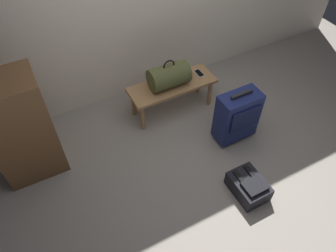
{
  "coord_description": "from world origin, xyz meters",
  "views": [
    {
      "loc": [
        -1.29,
        -1.43,
        2.72
      ],
      "look_at": [
        -0.25,
        0.57,
        0.25
      ],
      "focal_mm": 34.09,
      "sensor_mm": 36.0,
      "label": 1
    }
  ],
  "objects_px": {
    "bench": "(172,88)",
    "duffel_bag_olive": "(169,76)",
    "cell_phone": "(199,73)",
    "side_cabinet": "(20,129)",
    "backpack_dark": "(248,186)",
    "suitcase_upright_navy": "(237,116)"
  },
  "relations": [
    {
      "from": "cell_phone",
      "to": "side_cabinet",
      "type": "xyz_separation_m",
      "value": [
        -1.99,
        -0.11,
        0.16
      ]
    },
    {
      "from": "bench",
      "to": "duffel_bag_olive",
      "type": "bearing_deg",
      "value": 180.0
    },
    {
      "from": "backpack_dark",
      "to": "side_cabinet",
      "type": "height_order",
      "value": "side_cabinet"
    },
    {
      "from": "duffel_bag_olive",
      "to": "suitcase_upright_navy",
      "type": "xyz_separation_m",
      "value": [
        0.44,
        -0.71,
        -0.19
      ]
    },
    {
      "from": "duffel_bag_olive",
      "to": "backpack_dark",
      "type": "distance_m",
      "value": 1.42
    },
    {
      "from": "cell_phone",
      "to": "backpack_dark",
      "type": "height_order",
      "value": "cell_phone"
    },
    {
      "from": "bench",
      "to": "backpack_dark",
      "type": "height_order",
      "value": "bench"
    },
    {
      "from": "bench",
      "to": "cell_phone",
      "type": "relative_size",
      "value": 6.94
    },
    {
      "from": "duffel_bag_olive",
      "to": "side_cabinet",
      "type": "bearing_deg",
      "value": -176.91
    },
    {
      "from": "duffel_bag_olive",
      "to": "cell_phone",
      "type": "distance_m",
      "value": 0.43
    },
    {
      "from": "duffel_bag_olive",
      "to": "suitcase_upright_navy",
      "type": "relative_size",
      "value": 0.68
    },
    {
      "from": "backpack_dark",
      "to": "cell_phone",
      "type": "bearing_deg",
      "value": 79.16
    },
    {
      "from": "cell_phone",
      "to": "suitcase_upright_navy",
      "type": "height_order",
      "value": "suitcase_upright_navy"
    },
    {
      "from": "bench",
      "to": "suitcase_upright_navy",
      "type": "distance_m",
      "value": 0.81
    },
    {
      "from": "duffel_bag_olive",
      "to": "suitcase_upright_navy",
      "type": "distance_m",
      "value": 0.85
    },
    {
      "from": "cell_phone",
      "to": "suitcase_upright_navy",
      "type": "relative_size",
      "value": 0.22
    },
    {
      "from": "cell_phone",
      "to": "bench",
      "type": "bearing_deg",
      "value": -176.72
    },
    {
      "from": "duffel_bag_olive",
      "to": "side_cabinet",
      "type": "xyz_separation_m",
      "value": [
        -1.58,
        -0.09,
        0.03
      ]
    },
    {
      "from": "backpack_dark",
      "to": "side_cabinet",
      "type": "xyz_separation_m",
      "value": [
        -1.73,
        1.27,
        0.46
      ]
    },
    {
      "from": "bench",
      "to": "duffel_bag_olive",
      "type": "height_order",
      "value": "duffel_bag_olive"
    },
    {
      "from": "side_cabinet",
      "to": "bench",
      "type": "bearing_deg",
      "value": 3.01
    },
    {
      "from": "suitcase_upright_navy",
      "to": "backpack_dark",
      "type": "height_order",
      "value": "suitcase_upright_navy"
    }
  ]
}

